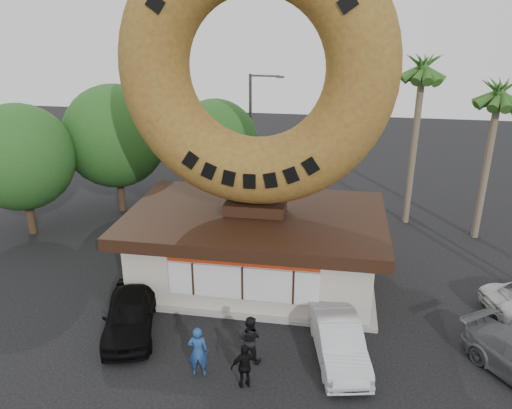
{
  "coord_description": "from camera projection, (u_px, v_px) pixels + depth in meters",
  "views": [
    {
      "loc": [
        3.34,
        -13.78,
        11.54
      ],
      "look_at": [
        0.36,
        4.0,
        4.48
      ],
      "focal_mm": 35.0,
      "sensor_mm": 36.0,
      "label": 1
    }
  ],
  "objects": [
    {
      "name": "car_black",
      "position": [
        129.0,
        313.0,
        18.96
      ],
      "size": [
        3.05,
        4.83,
        1.53
      ],
      "primitive_type": "imported",
      "rotation": [
        0.0,
        0.0,
        0.3
      ],
      "color": "black",
      "rests_on": "ground"
    },
    {
      "name": "tree_far",
      "position": [
        20.0,
        157.0,
        26.06
      ],
      "size": [
        5.6,
        5.6,
        7.14
      ],
      "color": "#473321",
      "rests_on": "ground"
    },
    {
      "name": "donut_shop",
      "position": [
        255.0,
        245.0,
        22.23
      ],
      "size": [
        11.2,
        7.2,
        3.8
      ],
      "color": "#B8AE9D",
      "rests_on": "ground"
    },
    {
      "name": "tree_west",
      "position": [
        115.0,
        136.0,
        29.09
      ],
      "size": [
        6.0,
        6.0,
        7.65
      ],
      "color": "#473321",
      "rests_on": "ground"
    },
    {
      "name": "palm_near",
      "position": [
        422.0,
        74.0,
        26.01
      ],
      "size": [
        2.6,
        2.6,
        9.75
      ],
      "color": "#726651",
      "rests_on": "ground"
    },
    {
      "name": "giant_donut",
      "position": [
        255.0,
        69.0,
        19.47
      ],
      "size": [
        11.12,
        2.84,
        11.12
      ],
      "primitive_type": "torus",
      "rotation": [
        1.57,
        0.0,
        0.0
      ],
      "color": "olive",
      "rests_on": "donut_shop"
    },
    {
      "name": "person_center",
      "position": [
        250.0,
        339.0,
        17.31
      ],
      "size": [
        0.97,
        0.82,
        1.76
      ],
      "primitive_type": "imported",
      "rotation": [
        0.0,
        0.0,
        2.95
      ],
      "color": "black",
      "rests_on": "ground"
    },
    {
      "name": "tree_mid",
      "position": [
        215.0,
        142.0,
        30.3
      ],
      "size": [
        5.2,
        5.2,
        6.63
      ],
      "color": "#473321",
      "rests_on": "ground"
    },
    {
      "name": "ground",
      "position": [
        227.0,
        365.0,
        17.38
      ],
      "size": [
        90.0,
        90.0,
        0.0
      ],
      "primitive_type": "plane",
      "color": "black",
      "rests_on": "ground"
    },
    {
      "name": "person_right",
      "position": [
        245.0,
        366.0,
        16.1
      ],
      "size": [
        1.02,
        0.73,
        1.61
      ],
      "primitive_type": "imported",
      "rotation": [
        0.0,
        0.0,
        3.54
      ],
      "color": "black",
      "rests_on": "ground"
    },
    {
      "name": "car_silver",
      "position": [
        339.0,
        340.0,
        17.49
      ],
      "size": [
        2.39,
        4.58,
        1.43
      ],
      "primitive_type": "imported",
      "rotation": [
        0.0,
        0.0,
        0.21
      ],
      "color": "#BABBC0",
      "rests_on": "ground"
    },
    {
      "name": "person_left",
      "position": [
        198.0,
        351.0,
        16.59
      ],
      "size": [
        0.74,
        0.55,
        1.85
      ],
      "primitive_type": "imported",
      "rotation": [
        0.0,
        0.0,
        3.32
      ],
      "color": "navy",
      "rests_on": "ground"
    },
    {
      "name": "street_lamp",
      "position": [
        253.0,
        132.0,
        30.72
      ],
      "size": [
        2.11,
        0.2,
        8.0
      ],
      "color": "#59595E",
      "rests_on": "ground"
    },
    {
      "name": "palm_far",
      "position": [
        498.0,
        98.0,
        24.43
      ],
      "size": [
        2.6,
        2.6,
        8.75
      ],
      "color": "#726651",
      "rests_on": "ground"
    }
  ]
}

